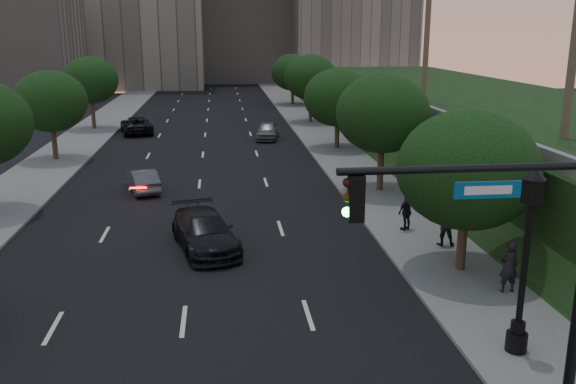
{
  "coord_description": "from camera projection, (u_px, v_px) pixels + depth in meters",
  "views": [
    {
      "loc": [
        1.33,
        -12.88,
        8.96
      ],
      "look_at": [
        3.58,
        7.15,
        3.6
      ],
      "focal_mm": 38.0,
      "sensor_mm": 36.0,
      "label": 1
    }
  ],
  "objects": [
    {
      "name": "road_surface",
      "position": [
        202.0,
        160.0,
        43.34
      ],
      "size": [
        16.0,
        140.0,
        0.02
      ],
      "primitive_type": "cube",
      "color": "black",
      "rests_on": "ground"
    },
    {
      "name": "sidewalk_right",
      "position": [
        344.0,
        156.0,
        44.43
      ],
      "size": [
        4.5,
        140.0,
        0.15
      ],
      "primitive_type": "cube",
      "color": "slate",
      "rests_on": "ground"
    },
    {
      "name": "sidewalk_left",
      "position": [
        53.0,
        163.0,
        42.22
      ],
      "size": [
        4.5,
        140.0,
        0.15
      ],
      "primitive_type": "cube",
      "color": "slate",
      "rests_on": "ground"
    },
    {
      "name": "embankment",
      "position": [
        512.0,
        132.0,
        43.28
      ],
      "size": [
        18.0,
        90.0,
        4.0
      ],
      "primitive_type": "cube",
      "color": "black",
      "rests_on": "ground"
    },
    {
      "name": "parapet_wall",
      "position": [
        398.0,
        100.0,
        41.76
      ],
      "size": [
        0.35,
        90.0,
        0.7
      ],
      "primitive_type": "cube",
      "color": "slate",
      "rests_on": "embankment"
    },
    {
      "name": "office_block_mid",
      "position": [
        243.0,
        7.0,
        109.8
      ],
      "size": [
        22.0,
        18.0,
        26.0
      ],
      "primitive_type": "cube",
      "color": "gray",
      "rests_on": "ground"
    },
    {
      "name": "office_block_filler",
      "position": [
        1.0,
        46.0,
        77.16
      ],
      "size": [
        18.0,
        16.0,
        14.0
      ],
      "primitive_type": "cube",
      "color": "gray",
      "rests_on": "ground"
    },
    {
      "name": "tree_right_a",
      "position": [
        467.0,
        170.0,
        22.29
      ],
      "size": [
        5.2,
        5.2,
        6.24
      ],
      "color": "#38281C",
      "rests_on": "ground"
    },
    {
      "name": "tree_right_b",
      "position": [
        383.0,
        113.0,
        33.69
      ],
      "size": [
        5.2,
        5.2,
        6.74
      ],
      "color": "#38281C",
      "rests_on": "ground"
    },
    {
      "name": "tree_right_c",
      "position": [
        338.0,
        97.0,
        46.3
      ],
      "size": [
        5.2,
        5.2,
        6.24
      ],
      "color": "#38281C",
      "rests_on": "ground"
    },
    {
      "name": "tree_right_d",
      "position": [
        311.0,
        77.0,
        59.62
      ],
      "size": [
        5.2,
        5.2,
        6.74
      ],
      "color": "#38281C",
      "rests_on": "ground"
    },
    {
      "name": "tree_right_e",
      "position": [
        293.0,
        72.0,
        74.15
      ],
      "size": [
        5.2,
        5.2,
        6.24
      ],
      "color": "#38281C",
      "rests_on": "ground"
    },
    {
      "name": "tree_left_c",
      "position": [
        50.0,
        101.0,
        42.11
      ],
      "size": [
        5.0,
        5.0,
        6.34
      ],
      "color": "#38281C",
      "rests_on": "ground"
    },
    {
      "name": "tree_left_d",
      "position": [
        90.0,
        80.0,
        55.46
      ],
      "size": [
        5.0,
        5.0,
        6.71
      ],
      "color": "#38281C",
      "rests_on": "ground"
    },
    {
      "name": "traffic_signal_mast",
      "position": [
        533.0,
        287.0,
        12.96
      ],
      "size": [
        5.68,
        0.56,
        7.0
      ],
      "color": "black",
      "rests_on": "ground"
    },
    {
      "name": "street_lamp",
      "position": [
        524.0,
        269.0,
        16.68
      ],
      "size": [
        0.64,
        0.64,
        5.62
      ],
      "color": "black",
      "rests_on": "ground"
    },
    {
      "name": "sedan_mid_left",
      "position": [
        143.0,
        180.0,
        34.86
      ],
      "size": [
        2.42,
        4.2,
        1.31
      ],
      "primitive_type": "imported",
      "rotation": [
        0.0,
        0.0,
        3.42
      ],
      "color": "#4D4F54",
      "rests_on": "ground"
    },
    {
      "name": "sedan_far_left",
      "position": [
        136.0,
        125.0,
        54.47
      ],
      "size": [
        3.64,
        5.88,
        1.52
      ],
      "primitive_type": "imported",
      "rotation": [
        0.0,
        0.0,
        3.36
      ],
      "color": "black",
      "rests_on": "ground"
    },
    {
      "name": "sedan_near_right",
      "position": [
        205.0,
        231.0,
        25.61
      ],
      "size": [
        3.38,
        5.69,
        1.54
      ],
      "primitive_type": "imported",
      "rotation": [
        0.0,
        0.0,
        0.24
      ],
      "color": "black",
      "rests_on": "ground"
    },
    {
      "name": "sedan_far_right",
      "position": [
        267.0,
        131.0,
        51.57
      ],
      "size": [
        2.4,
        4.57,
        1.48
      ],
      "primitive_type": "imported",
      "rotation": [
        0.0,
        0.0,
        -0.16
      ],
      "color": "slate",
      "rests_on": "ground"
    },
    {
      "name": "pedestrian_a",
      "position": [
        509.0,
        267.0,
        20.97
      ],
      "size": [
        0.69,
        0.46,
        1.88
      ],
      "primitive_type": "imported",
      "rotation": [
        0.0,
        0.0,
        3.16
      ],
      "color": "black",
      "rests_on": "sidewalk_right"
    },
    {
      "name": "pedestrian_b",
      "position": [
        444.0,
        223.0,
        25.62
      ],
      "size": [
        1.06,
        0.9,
        1.92
      ],
      "primitive_type": "imported",
      "rotation": [
        0.0,
        0.0,
        2.94
      ],
      "color": "black",
      "rests_on": "sidewalk_right"
    },
    {
      "name": "pedestrian_c",
      "position": [
        407.0,
        211.0,
        27.58
      ],
      "size": [
        1.11,
        0.9,
        1.76
      ],
      "primitive_type": "imported",
      "rotation": [
        0.0,
        0.0,
        3.68
      ],
      "color": "black",
      "rests_on": "sidewalk_right"
    }
  ]
}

